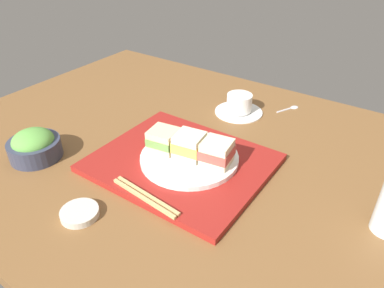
{
  "coord_description": "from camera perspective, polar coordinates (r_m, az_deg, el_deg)",
  "views": [
    {
      "loc": [
        44.45,
        -63.89,
        52.07
      ],
      "look_at": [
        2.85,
        -3.72,
        5.0
      ],
      "focal_mm": 33.95,
      "sensor_mm": 36.0,
      "label": 1
    }
  ],
  "objects": [
    {
      "name": "chopsticks_pair",
      "position": [
        0.77,
        -7.36,
        -8.19
      ],
      "size": [
        18.27,
        3.64,
        0.7
      ],
      "color": "tan",
      "rests_on": "serving_tray"
    },
    {
      "name": "sandwich_middle",
      "position": [
        0.85,
        -0.42,
        -0.2
      ],
      "size": [
        7.62,
        7.19,
        5.89
      ],
      "color": "#EFE5C1",
      "rests_on": "sandwich_plate"
    },
    {
      "name": "salad_bowl",
      "position": [
        0.98,
        -23.54,
        -0.21
      ],
      "size": [
        12.68,
        12.68,
        7.45
      ],
      "color": "#33384C",
      "rests_on": "ground_plane"
    },
    {
      "name": "sandwich_plate",
      "position": [
        0.87,
        -0.41,
        -2.18
      ],
      "size": [
        23.63,
        23.63,
        1.25
      ],
      "primitive_type": "cylinder",
      "color": "white",
      "rests_on": "serving_tray"
    },
    {
      "name": "teaspoon",
      "position": [
        1.18,
        15.44,
        5.6
      ],
      "size": [
        4.82,
        8.14,
        0.8
      ],
      "color": "silver",
      "rests_on": "ground_plane"
    },
    {
      "name": "small_sauce_dish",
      "position": [
        0.78,
        -17.23,
        -10.33
      ],
      "size": [
        7.77,
        7.77,
        1.46
      ],
      "primitive_type": "cylinder",
      "color": "beige",
      "rests_on": "ground_plane"
    },
    {
      "name": "sandwich_far",
      "position": [
        0.83,
        3.92,
        -1.34
      ],
      "size": [
        7.73,
        7.59,
        5.81
      ],
      "color": "beige",
      "rests_on": "sandwich_plate"
    },
    {
      "name": "serving_tray",
      "position": [
        0.88,
        -1.7,
        -2.94
      ],
      "size": [
        40.07,
        33.75,
        1.58
      ],
      "primitive_type": "cube",
      "color": "maroon",
      "rests_on": "ground_plane"
    },
    {
      "name": "coffee_cup",
      "position": [
        1.12,
        7.41,
        6.06
      ],
      "size": [
        14.51,
        14.51,
        5.93
      ],
      "color": "white",
      "rests_on": "ground_plane"
    },
    {
      "name": "sandwich_near",
      "position": [
        0.88,
        -4.5,
        0.69
      ],
      "size": [
        7.31,
        7.38,
        5.32
      ],
      "color": "beige",
      "rests_on": "sandwich_plate"
    },
    {
      "name": "ground_plane",
      "position": [
        0.94,
        -0.14,
        -1.78
      ],
      "size": [
        140.0,
        100.0,
        3.0
      ],
      "primitive_type": "cube",
      "color": "brown"
    }
  ]
}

